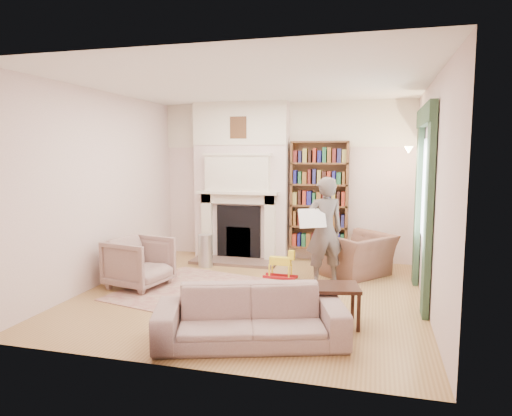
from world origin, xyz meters
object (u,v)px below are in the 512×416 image
(paraffin_heater, at_px, (205,251))
(rocking_horse, at_px, (280,264))
(man_reading, at_px, (324,231))
(coffee_table, at_px, (327,305))
(armchair_left, at_px, (139,262))
(armchair_reading, at_px, (357,255))
(sofa, at_px, (251,316))
(bookcase, at_px, (319,195))

(paraffin_heater, height_order, rocking_horse, paraffin_heater)
(man_reading, distance_m, coffee_table, 1.70)
(armchair_left, xyz_separation_m, paraffin_heater, (0.50, 1.32, -0.08))
(man_reading, relative_size, rocking_horse, 3.09)
(armchair_reading, xyz_separation_m, paraffin_heater, (-2.49, -0.10, -0.05))
(man_reading, bearing_deg, coffee_table, 68.69)
(rocking_horse, bearing_deg, sofa, -82.12)
(armchair_left, xyz_separation_m, coffee_table, (2.75, -0.78, -0.13))
(sofa, bearing_deg, paraffin_heater, 101.59)
(armchair_left, distance_m, coffee_table, 2.86)
(rocking_horse, bearing_deg, bookcase, 75.24)
(sofa, distance_m, coffee_table, 0.98)
(armchair_reading, height_order, man_reading, man_reading)
(armchair_reading, xyz_separation_m, coffee_table, (-0.24, -2.19, -0.10))
(bookcase, distance_m, armchair_left, 3.29)
(armchair_reading, height_order, paraffin_heater, armchair_reading)
(bookcase, xyz_separation_m, rocking_horse, (-0.42, -1.28, -0.95))
(paraffin_heater, bearing_deg, armchair_reading, 2.26)
(sofa, relative_size, rocking_horse, 3.73)
(bookcase, distance_m, paraffin_heater, 2.19)
(rocking_horse, bearing_deg, coffee_table, -59.34)
(coffee_table, bearing_deg, rocking_horse, 105.24)
(man_reading, distance_m, rocking_horse, 0.88)
(coffee_table, xyz_separation_m, paraffin_heater, (-2.25, 2.09, 0.05))
(coffee_table, height_order, paraffin_heater, paraffin_heater)
(armchair_left, distance_m, rocking_horse, 2.09)
(armchair_left, bearing_deg, rocking_horse, -52.18)
(sofa, bearing_deg, rocking_horse, 76.91)
(armchair_left, distance_m, man_reading, 2.70)
(bookcase, xyz_separation_m, coffee_table, (0.46, -2.99, -0.95))
(paraffin_heater, xyz_separation_m, rocking_horse, (1.37, -0.39, -0.05))
(sofa, bearing_deg, armchair_left, 126.85)
(armchair_reading, bearing_deg, rocking_horse, -27.53)
(armchair_reading, bearing_deg, coffee_table, 32.81)
(armchair_left, bearing_deg, bookcase, -34.57)
(armchair_reading, bearing_deg, paraffin_heater, -48.76)
(armchair_reading, height_order, armchair_left, armchair_left)
(coffee_table, bearing_deg, sofa, -147.04)
(armchair_left, relative_size, coffee_table, 1.11)
(bookcase, xyz_separation_m, man_reading, (0.25, -1.40, -0.39))
(coffee_table, height_order, rocking_horse, coffee_table)
(man_reading, bearing_deg, bookcase, -108.79)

